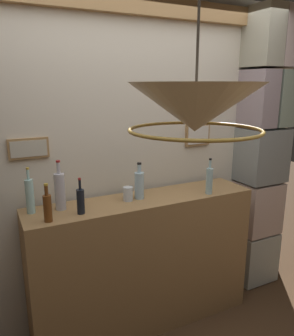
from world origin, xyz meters
TOP-DOWN VIEW (x-y plane):
  - panelled_rear_partition at (-0.00, 1.10)m, footprint 3.50×0.15m
  - stone_pillar at (1.26, 0.93)m, footprint 0.41×0.38m
  - bar_shelf_unit at (0.00, 0.82)m, footprint 1.78×0.40m
  - liquor_bottle_vodka at (-0.51, 0.74)m, footprint 0.05×0.05m
  - liquor_bottle_gin at (-0.61, 0.88)m, footprint 0.07×0.07m
  - liquor_bottle_whiskey at (-0.03, 0.84)m, footprint 0.07×0.07m
  - liquor_bottle_rye at (-0.81, 0.90)m, footprint 0.06×0.06m
  - liquor_bottle_vermouth at (-0.73, 0.70)m, footprint 0.05×0.05m
  - liquor_bottle_tequila at (0.51, 0.70)m, footprint 0.05×0.05m
  - glass_tumbler_rocks at (-0.13, 0.83)m, footprint 0.07×0.07m
  - pendant_lamp at (-0.19, -0.09)m, footprint 0.60×0.60m

SIDE VIEW (x-z plane):
  - bar_shelf_unit at x=0.00m, z-range 0.00..1.08m
  - glass_tumbler_rocks at x=-0.13m, z-range 1.08..1.19m
  - liquor_bottle_vodka at x=-0.51m, z-range 1.05..1.30m
  - liquor_bottle_vermouth at x=-0.73m, z-range 1.05..1.30m
  - liquor_bottle_whiskey at x=-0.03m, z-range 1.05..1.33m
  - liquor_bottle_tequila at x=0.51m, z-range 1.05..1.34m
  - liquor_bottle_rye at x=-0.81m, z-range 1.05..1.36m
  - liquor_bottle_gin at x=-0.61m, z-range 1.04..1.39m
  - stone_pillar at x=1.26m, z-range 0.01..2.56m
  - panelled_rear_partition at x=0.00m, z-range 0.07..2.70m
  - pendant_lamp at x=-0.19m, z-range 1.50..2.13m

